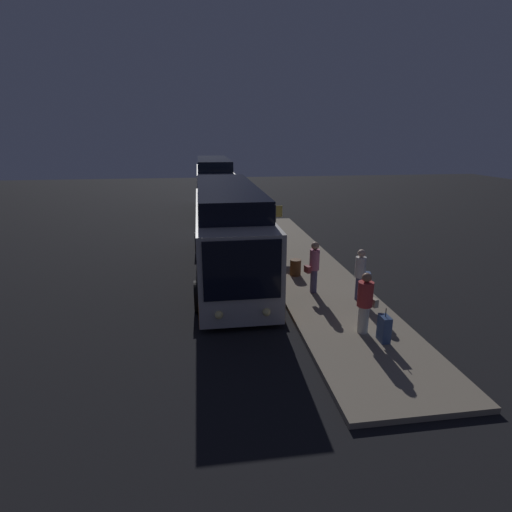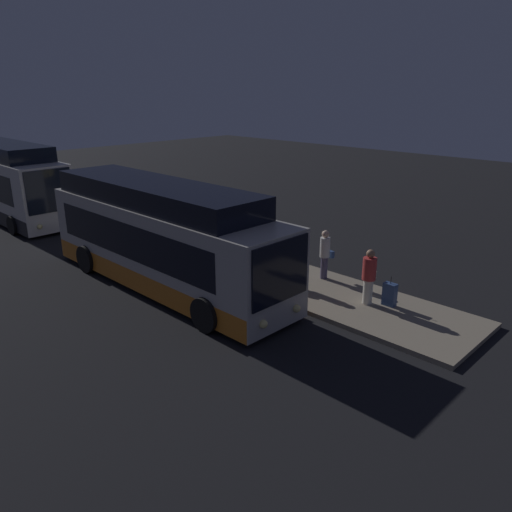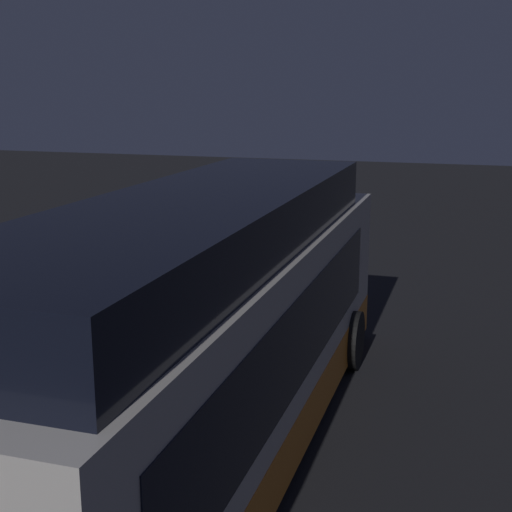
# 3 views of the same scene
# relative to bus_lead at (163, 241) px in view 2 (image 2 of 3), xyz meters

# --- Properties ---
(ground) EXTENTS (80.00, 80.00, 0.00)m
(ground) POSITION_rel_bus_lead_xyz_m (-0.29, 0.02, -1.66)
(ground) COLOR black
(platform) EXTENTS (20.00, 3.29, 0.15)m
(platform) POSITION_rel_bus_lead_xyz_m (-0.29, 3.26, -1.58)
(platform) COLOR gray
(platform) RESTS_ON ground
(bus_lead) EXTENTS (10.78, 2.81, 3.64)m
(bus_lead) POSITION_rel_bus_lead_xyz_m (0.00, 0.00, 0.00)
(bus_lead) COLOR #B2ADA8
(bus_lead) RESTS_ON ground
(bus_second) EXTENTS (10.41, 2.72, 3.95)m
(bus_second) POSITION_rel_bus_lead_xyz_m (-13.92, 0.00, 0.15)
(bus_second) COLOR silver
(bus_second) RESTS_ON ground
(passenger_boarding) EXTENTS (0.42, 0.58, 1.78)m
(passenger_boarding) POSITION_rel_bus_lead_xyz_m (3.82, 4.18, -0.53)
(passenger_boarding) COLOR #4C476B
(passenger_boarding) RESTS_ON platform
(passenger_waiting) EXTENTS (0.44, 0.58, 1.87)m
(passenger_waiting) POSITION_rel_bus_lead_xyz_m (2.96, 2.80, -0.47)
(passenger_waiting) COLOR #4C476B
(passenger_waiting) RESTS_ON platform
(passenger_with_bags) EXTENTS (0.53, 0.68, 1.79)m
(passenger_with_bags) POSITION_rel_bus_lead_xyz_m (6.12, 3.37, -0.55)
(passenger_with_bags) COLOR silver
(passenger_with_bags) RESTS_ON platform
(suitcase) EXTENTS (0.41, 0.24, 0.97)m
(suitcase) POSITION_rel_bus_lead_xyz_m (6.70, 3.73, -1.14)
(suitcase) COLOR #334C7F
(suitcase) RESTS_ON platform
(sign_post) EXTENTS (0.10, 0.69, 2.23)m
(sign_post) POSITION_rel_bus_lead_xyz_m (-2.75, 2.48, -0.07)
(sign_post) COLOR #4C4C51
(sign_post) RESTS_ON platform
(trash_bin) EXTENTS (0.44, 0.44, 0.65)m
(trash_bin) POSITION_rel_bus_lead_xyz_m (1.08, 2.60, -1.18)
(trash_bin) COLOR #593319
(trash_bin) RESTS_ON platform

